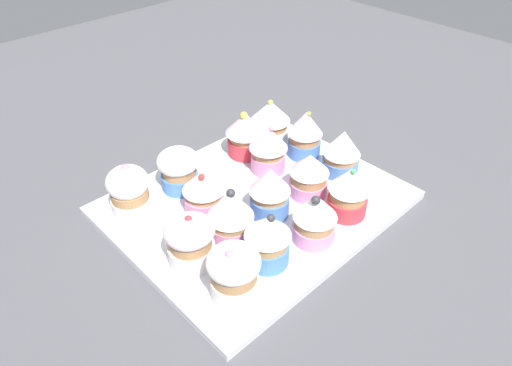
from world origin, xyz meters
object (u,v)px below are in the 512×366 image
at_px(cupcake_5, 268,148).
at_px(cupcake_10, 230,214).
at_px(cupcake_15, 234,272).
at_px(cupcake_6, 204,191).
at_px(cupcake_9, 270,191).
at_px(cupcake_1, 245,133).
at_px(cupcake_12, 349,191).
at_px(cupcake_0, 270,120).
at_px(cupcake_2, 179,168).
at_px(cupcake_13, 313,219).
at_px(cupcake_14, 268,239).
at_px(cupcake_3, 129,191).
at_px(baking_tray, 256,203).
at_px(cupcake_11, 190,241).
at_px(cupcake_8, 309,174).
at_px(cupcake_4, 305,133).
at_px(cupcake_7, 342,152).

distance_m(cupcake_5, cupcake_10, 0.16).
bearing_deg(cupcake_15, cupcake_6, -116.10).
xyz_separation_m(cupcake_5, cupcake_9, (0.07, 0.07, -0.00)).
bearing_deg(cupcake_1, cupcake_9, 59.78).
height_order(cupcake_5, cupcake_12, same).
distance_m(cupcake_0, cupcake_12, 0.21).
xyz_separation_m(cupcake_2, cupcake_5, (-0.12, 0.06, 0.01)).
distance_m(cupcake_13, cupcake_14, 0.07).
distance_m(cupcake_3, cupcake_13, 0.25).
height_order(cupcake_2, cupcake_14, cupcake_14).
relative_size(cupcake_1, cupcake_12, 1.00).
distance_m(cupcake_3, cupcake_12, 0.29).
xyz_separation_m(baking_tray, cupcake_1, (-0.07, -0.10, 0.04)).
height_order(baking_tray, cupcake_11, cupcake_11).
bearing_deg(cupcake_8, cupcake_10, -3.76).
distance_m(cupcake_12, cupcake_14, 0.14).
distance_m(cupcake_4, cupcake_13, 0.20).
xyz_separation_m(cupcake_7, cupcake_15, (0.27, 0.06, -0.00)).
distance_m(cupcake_5, cupcake_9, 0.10).
bearing_deg(cupcake_0, cupcake_14, 44.30).
distance_m(cupcake_3, cupcake_11, 0.13).
bearing_deg(cupcake_10, cupcake_15, 51.10).
height_order(baking_tray, cupcake_13, cupcake_13).
bearing_deg(cupcake_15, cupcake_0, -141.99).
height_order(cupcake_0, cupcake_15, cupcake_0).
distance_m(baking_tray, cupcake_9, 0.06).
relative_size(baking_tray, cupcake_6, 5.78).
bearing_deg(cupcake_2, cupcake_0, -179.47).
xyz_separation_m(cupcake_0, cupcake_5, (0.06, 0.06, 0.00)).
height_order(cupcake_4, cupcake_8, cupcake_4).
xyz_separation_m(cupcake_11, cupcake_14, (-0.07, 0.06, 0.00)).
distance_m(cupcake_2, cupcake_13, 0.21).
distance_m(baking_tray, cupcake_4, 0.15).
bearing_deg(cupcake_12, cupcake_1, -89.99).
distance_m(cupcake_8, cupcake_9, 0.07).
xyz_separation_m(cupcake_13, cupcake_15, (0.13, -0.00, 0.00)).
height_order(cupcake_1, cupcake_5, same).
bearing_deg(cupcake_6, cupcake_8, 150.01).
bearing_deg(cupcake_7, cupcake_15, 13.26).
xyz_separation_m(cupcake_3, cupcake_11, (-0.00, 0.13, -0.00)).
bearing_deg(cupcake_7, baking_tray, -16.08).
xyz_separation_m(cupcake_3, cupcake_12, (-0.21, 0.20, 0.00)).
bearing_deg(cupcake_14, cupcake_1, -126.27).
height_order(cupcake_13, cupcake_14, same).
bearing_deg(baking_tray, cupcake_5, -147.65).
relative_size(cupcake_4, cupcake_10, 1.03).
xyz_separation_m(cupcake_6, cupcake_9, (-0.06, 0.07, 0.01)).
relative_size(cupcake_12, cupcake_14, 1.04).
bearing_deg(cupcake_10, cupcake_7, 177.62).
bearing_deg(cupcake_8, cupcake_7, -179.79).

